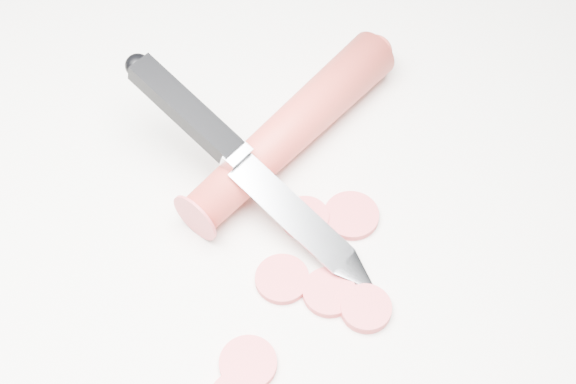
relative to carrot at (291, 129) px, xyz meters
name	(u,v)px	position (x,y,z in m)	size (l,w,h in m)	color
ground	(238,256)	(-0.06, -0.08, -0.02)	(2.40, 2.40, 0.00)	silver
carrot	(291,129)	(0.00, 0.00, 0.00)	(0.03, 0.03, 0.20)	red
carrot_slice_1	(282,279)	(-0.04, -0.10, -0.02)	(0.04, 0.04, 0.01)	#CF4248
carrot_slice_2	(305,218)	(-0.01, -0.06, -0.02)	(0.03, 0.03, 0.01)	#CF4248
carrot_slice_3	(366,309)	(0.00, -0.14, -0.02)	(0.03, 0.03, 0.01)	#CF4248
carrot_slice_4	(351,216)	(0.02, -0.07, -0.02)	(0.04, 0.04, 0.01)	#CF4248
carrot_slice_5	(248,363)	(-0.08, -0.15, -0.02)	(0.04, 0.04, 0.01)	#CF4248
carrot_slice_7	(329,292)	(-0.02, -0.12, -0.02)	(0.03, 0.03, 0.01)	#CF4248
kitchen_knife	(250,167)	(-0.04, -0.04, 0.02)	(0.13, 0.20, 0.07)	#B3B6BA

